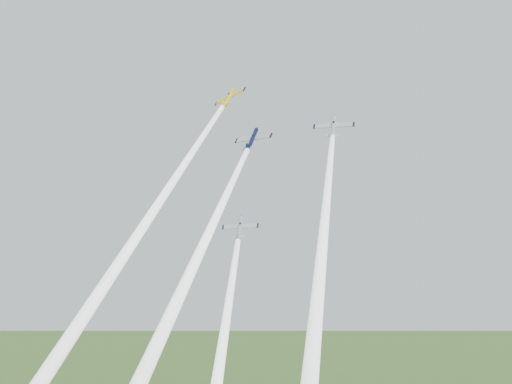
# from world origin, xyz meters

# --- Properties ---
(plane_yellow) EXTENTS (8.05, 8.74, 8.53)m
(plane_yellow) POSITION_xyz_m (-7.54, 1.15, 112.78)
(plane_yellow) COLOR yellow
(smoke_trail_yellow) EXTENTS (20.37, 47.81, 59.66)m
(smoke_trail_yellow) POSITION_xyz_m (-16.88, -23.27, 81.31)
(smoke_trail_yellow) COLOR white
(plane_navy) EXTENTS (8.74, 7.53, 7.08)m
(plane_navy) POSITION_xyz_m (-1.24, -3.94, 102.58)
(plane_navy) COLOR #0D113A
(smoke_trail_navy) EXTENTS (11.26, 39.79, 47.61)m
(smoke_trail_navy) POSITION_xyz_m (-5.83, -24.57, 77.14)
(smoke_trail_navy) COLOR white
(plane_silver_right) EXTENTS (8.34, 6.37, 7.11)m
(plane_silver_right) POSITION_xyz_m (13.48, 3.37, 105.96)
(plane_silver_right) COLOR silver
(smoke_trail_silver_right) EXTENTS (3.43, 40.95, 48.47)m
(smoke_trail_silver_right) POSITION_xyz_m (13.92, -18.13, 80.09)
(smoke_trail_silver_right) COLOR white
(plane_silver_low) EXTENTS (7.35, 5.71, 6.02)m
(plane_silver_low) POSITION_xyz_m (-2.16, -9.25, 85.15)
(plane_silver_low) COLOR #A7AEB4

